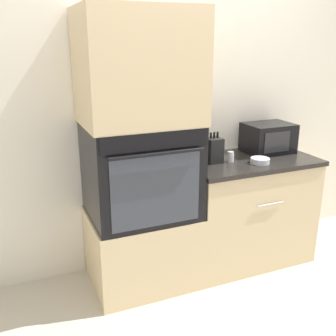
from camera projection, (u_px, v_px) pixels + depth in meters
The scene contains 12 objects.
ground_plane at pixel (205, 289), 2.89m from camera, with size 12.00×12.00×0.00m, color beige.
wall_back at pixel (172, 107), 3.06m from camera, with size 8.00×0.05×2.50m.
oven_cabinet_base at pixel (143, 247), 2.93m from camera, with size 0.76×0.60×0.55m.
wall_oven at pixel (141, 170), 2.74m from camera, with size 0.73×0.64×0.66m.
oven_cabinet_upper at pixel (139, 67), 2.53m from camera, with size 0.76×0.60×0.73m.
counter_unit at pixel (245, 209), 3.21m from camera, with size 1.04×0.63×0.87m.
microwave at pixel (268, 138), 3.22m from camera, with size 0.38×0.30×0.24m.
knife_block at pixel (214, 150), 2.95m from camera, with size 0.11×0.12×0.23m.
bowl at pixel (260, 161), 2.94m from camera, with size 0.14×0.14×0.04m.
condiment_jar_near at pixel (230, 157), 2.98m from camera, with size 0.05×0.05×0.08m.
condiment_jar_mid at pixel (197, 148), 3.16m from camera, with size 0.06×0.06×0.11m.
condiment_jar_far at pixel (191, 155), 2.98m from camera, with size 0.04×0.04×0.11m.
Camera 1 is at (-1.21, -2.18, 1.74)m, focal length 42.00 mm.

